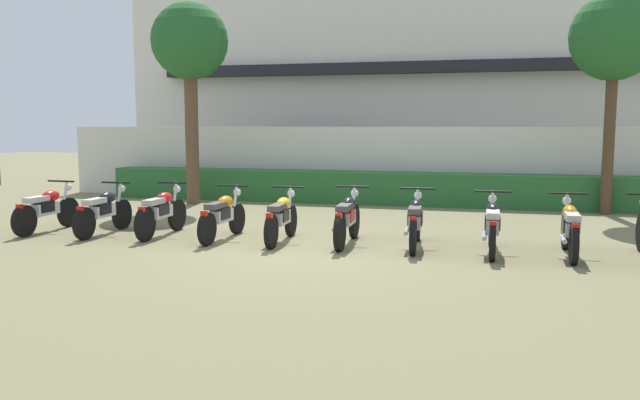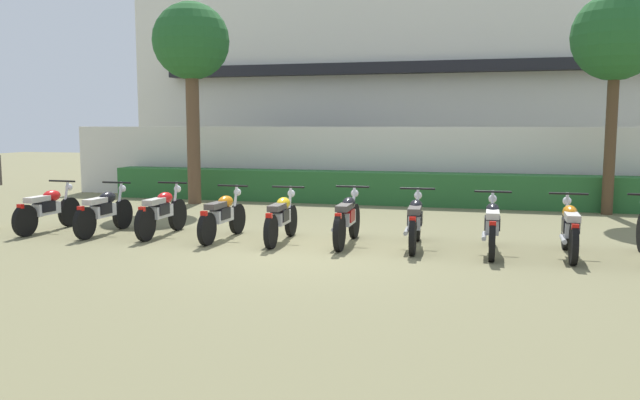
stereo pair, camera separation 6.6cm
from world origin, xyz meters
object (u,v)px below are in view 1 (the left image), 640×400
object	(u,v)px
motorcycle_in_row_3	(222,215)
motorcycle_in_row_5	(347,218)
motorcycle_in_row_8	(570,228)
motorcycle_in_row_1	(103,211)
motorcycle_in_row_6	(415,221)
parked_car	(292,160)
motorcycle_in_row_7	(492,225)
motorcycle_in_row_0	(46,209)
motorcycle_in_row_4	(281,217)
motorcycle_in_row_2	(161,212)
tree_far_side	(614,39)
tree_near_inspector	(190,46)

from	to	relation	value
motorcycle_in_row_3	motorcycle_in_row_5	bearing A→B (deg)	-85.32
motorcycle_in_row_8	motorcycle_in_row_1	bearing A→B (deg)	91.03
motorcycle_in_row_5	motorcycle_in_row_6	distance (m)	1.16
motorcycle_in_row_1	motorcycle_in_row_5	size ratio (longest dim) A/B	0.96
parked_car	motorcycle_in_row_3	size ratio (longest dim) A/B	2.54
motorcycle_in_row_3	motorcycle_in_row_7	size ratio (longest dim) A/B	0.96
motorcycle_in_row_1	motorcycle_in_row_5	distance (m)	4.64
motorcycle_in_row_3	motorcycle_in_row_0	bearing A→B (deg)	93.22
motorcycle_in_row_5	motorcycle_in_row_0	bearing A→B (deg)	90.80
motorcycle_in_row_3	motorcycle_in_row_4	size ratio (longest dim) A/B	0.99
motorcycle_in_row_6	motorcycle_in_row_7	bearing A→B (deg)	-99.97
motorcycle_in_row_3	motorcycle_in_row_4	distance (m)	1.10
motorcycle_in_row_2	motorcycle_in_row_6	bearing A→B (deg)	-89.69
tree_far_side	motorcycle_in_row_0	size ratio (longest dim) A/B	2.71
motorcycle_in_row_4	motorcycle_in_row_6	bearing A→B (deg)	-89.99
parked_car	motorcycle_in_row_5	world-z (taller)	parked_car
motorcycle_in_row_0	motorcycle_in_row_4	size ratio (longest dim) A/B	1.00
motorcycle_in_row_1	motorcycle_in_row_5	world-z (taller)	motorcycle_in_row_5
tree_near_inspector	motorcycle_in_row_0	size ratio (longest dim) A/B	2.80
tree_far_side	motorcycle_in_row_4	size ratio (longest dim) A/B	2.71
motorcycle_in_row_7	tree_far_side	bearing A→B (deg)	-26.16
parked_car	motorcycle_in_row_7	bearing A→B (deg)	-51.44
parked_car	motorcycle_in_row_1	size ratio (longest dim) A/B	2.54
motorcycle_in_row_8	motorcycle_in_row_5	bearing A→B (deg)	88.86
tree_far_side	motorcycle_in_row_8	xyz separation A→B (m)	(-1.38, -5.22, -3.47)
motorcycle_in_row_6	motorcycle_in_row_7	size ratio (longest dim) A/B	1.01
motorcycle_in_row_2	motorcycle_in_row_3	size ratio (longest dim) A/B	1.01
parked_car	motorcycle_in_row_3	bearing A→B (deg)	-77.72
motorcycle_in_row_2	motorcycle_in_row_8	world-z (taller)	motorcycle_in_row_2
parked_car	motorcycle_in_row_0	xyz separation A→B (m)	(-2.33, -8.54, -0.49)
motorcycle_in_row_4	motorcycle_in_row_6	size ratio (longest dim) A/B	0.96
tree_near_inspector	motorcycle_in_row_3	bearing A→B (deg)	-59.01
motorcycle_in_row_3	motorcycle_in_row_1	bearing A→B (deg)	93.49
tree_near_inspector	motorcycle_in_row_4	distance (m)	7.02
tree_near_inspector	motorcycle_in_row_5	bearing A→B (deg)	-41.99
motorcycle_in_row_6	motorcycle_in_row_8	distance (m)	2.41
motorcycle_in_row_3	tree_far_side	bearing A→B (deg)	-52.01
motorcycle_in_row_1	motorcycle_in_row_5	xyz separation A→B (m)	(4.64, 0.14, 0.01)
tree_near_inspector	motorcycle_in_row_4	world-z (taller)	tree_near_inspector
motorcycle_in_row_3	motorcycle_in_row_8	size ratio (longest dim) A/B	0.99
motorcycle_in_row_5	motorcycle_in_row_6	bearing A→B (deg)	-90.48
tree_near_inspector	tree_far_side	distance (m)	10.02
tree_near_inspector	motorcycle_in_row_8	xyz separation A→B (m)	(8.62, -4.67, -3.57)
motorcycle_in_row_0	motorcycle_in_row_2	world-z (taller)	motorcycle_in_row_2
motorcycle_in_row_1	motorcycle_in_row_3	size ratio (longest dim) A/B	1.00
motorcycle_in_row_4	motorcycle_in_row_7	xyz separation A→B (m)	(3.56, -0.07, 0.01)
parked_car	motorcycle_in_row_3	world-z (taller)	parked_car
parked_car	motorcycle_in_row_7	world-z (taller)	parked_car
motorcycle_in_row_2	motorcycle_in_row_8	xyz separation A→B (m)	(7.08, -0.11, -0.00)
motorcycle_in_row_0	motorcycle_in_row_3	bearing A→B (deg)	-87.13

